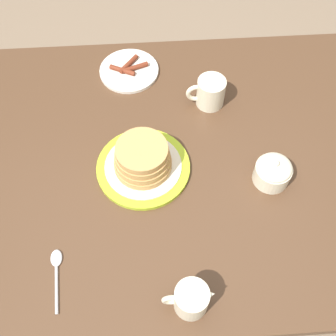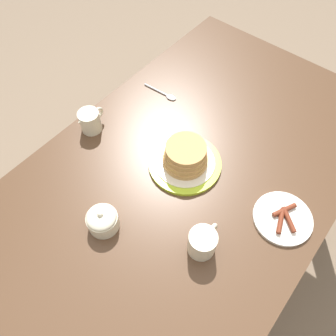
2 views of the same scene
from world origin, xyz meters
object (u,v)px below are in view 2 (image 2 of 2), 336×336
at_px(side_plate_bacon, 283,218).
at_px(sugar_bowl, 102,220).
at_px(coffee_mug, 203,242).
at_px(pancake_plate, 185,158).
at_px(spoon, 165,94).
at_px(creamer_pitcher, 90,121).

distance_m(side_plate_bacon, sugar_bowl, 0.51).
bearing_deg(coffee_mug, sugar_bowl, 115.86).
height_order(pancake_plate, side_plate_bacon, pancake_plate).
height_order(coffee_mug, spoon, coffee_mug).
distance_m(side_plate_bacon, creamer_pitcher, 0.68).
bearing_deg(spoon, coffee_mug, -130.63).
bearing_deg(sugar_bowl, side_plate_bacon, -48.48).
relative_size(side_plate_bacon, spoon, 1.20).
xyz_separation_m(side_plate_bacon, coffee_mug, (-0.22, 0.13, 0.04)).
distance_m(coffee_mug, creamer_pitcher, 0.55).
relative_size(pancake_plate, sugar_bowl, 2.63).
bearing_deg(pancake_plate, coffee_mug, -132.64).
height_order(side_plate_bacon, sugar_bowl, sugar_bowl).
xyz_separation_m(coffee_mug, spoon, (0.39, 0.45, -0.04)).
distance_m(coffee_mug, sugar_bowl, 0.28).
relative_size(side_plate_bacon, creamer_pitcher, 1.61).
xyz_separation_m(pancake_plate, side_plate_bacon, (0.03, -0.33, -0.03)).
height_order(coffee_mug, sugar_bowl, coffee_mug).
bearing_deg(side_plate_bacon, coffee_mug, 149.01).
xyz_separation_m(creamer_pitcher, spoon, (0.28, -0.09, -0.04)).
bearing_deg(side_plate_bacon, sugar_bowl, 131.52).
distance_m(pancake_plate, side_plate_bacon, 0.34).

